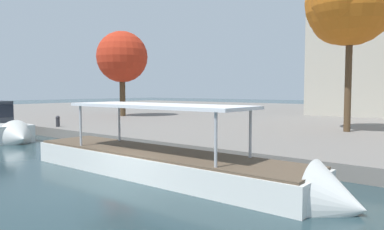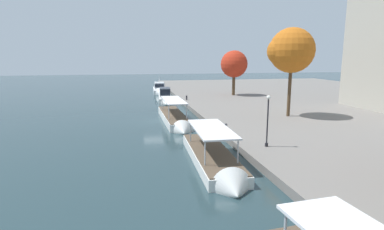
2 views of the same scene
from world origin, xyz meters
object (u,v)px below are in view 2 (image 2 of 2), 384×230
object	(u,v)px
lamp_post	(268,119)
tree_1	(234,64)
tour_boat_3	(215,162)
mooring_bollard_1	(187,97)
motor_yacht_1	(165,98)
mooring_bollard_0	(226,127)
motor_yacht_0	(160,90)
tree_2	(290,52)
tour_boat_2	(175,120)

from	to	relation	value
lamp_post	tree_1	distance (m)	36.12
tour_boat_3	mooring_bollard_1	size ratio (longest dim) A/B	15.21
motor_yacht_1	mooring_bollard_0	xyz separation A→B (m)	(25.04, 3.37, 0.27)
tour_boat_3	motor_yacht_0	bearing A→B (deg)	-178.77
motor_yacht_0	motor_yacht_1	xyz separation A→B (m)	(15.82, -0.51, 0.17)
motor_yacht_0	tree_1	world-z (taller)	tree_1
tour_boat_3	lamp_post	bearing A→B (deg)	114.26
mooring_bollard_1	tree_2	size ratio (longest dim) A/B	0.07
mooring_bollard_1	tree_1	distance (m)	12.95
lamp_post	motor_yacht_0	bearing A→B (deg)	-174.58
motor_yacht_1	tour_boat_2	xyz separation A→B (m)	(17.14, -0.81, -0.45)
motor_yacht_1	lamp_post	bearing A→B (deg)	13.78
motor_yacht_0	tour_boat_3	distance (m)	49.22
motor_yacht_1	mooring_bollard_0	bearing A→B (deg)	12.41
motor_yacht_0	mooring_bollard_0	world-z (taller)	motor_yacht_0
tour_boat_2	mooring_bollard_0	bearing A→B (deg)	27.52
motor_yacht_1	tree_1	world-z (taller)	tree_1
motor_yacht_0	motor_yacht_1	size ratio (longest dim) A/B	1.15
tour_boat_3	mooring_bollard_1	world-z (taller)	tour_boat_3
tree_1	tree_2	world-z (taller)	tree_2
motor_yacht_0	mooring_bollard_0	size ratio (longest dim) A/B	14.47
motor_yacht_0	tree_1	size ratio (longest dim) A/B	1.24
mooring_bollard_0	tree_2	world-z (taller)	tree_2
motor_yacht_0	lamp_post	xyz separation A→B (m)	(47.12, 4.47, 2.38)
tree_2	mooring_bollard_0	bearing A→B (deg)	-58.72
motor_yacht_0	motor_yacht_1	bearing A→B (deg)	1.75
tour_boat_2	tour_boat_3	xyz separation A→B (m)	(16.26, 0.66, 0.02)
motor_yacht_0	tree_2	xyz separation A→B (m)	(34.69, 13.00, 8.12)
mooring_bollard_1	tree_2	xyz separation A→B (m)	(17.13, 9.93, 7.64)
tour_boat_2	mooring_bollard_1	xyz separation A→B (m)	(-15.39, 4.39, 0.76)
motor_yacht_1	mooring_bollard_0	world-z (taller)	motor_yacht_1
tour_boat_3	tree_2	distance (m)	21.62
tour_boat_2	mooring_bollard_1	world-z (taller)	tour_boat_2
tour_boat_3	mooring_bollard_0	world-z (taller)	tour_boat_3
lamp_post	tree_1	world-z (taller)	tree_1
tour_boat_3	mooring_bollard_1	bearing A→B (deg)	175.27
mooring_bollard_1	tree_2	distance (m)	21.22
motor_yacht_1	tour_boat_3	world-z (taller)	motor_yacht_1
motor_yacht_1	tour_boat_2	bearing A→B (deg)	2.04
motor_yacht_0	tree_2	bearing A→B (deg)	24.15
mooring_bollard_1	tour_boat_3	bearing A→B (deg)	-6.72
motor_yacht_1	motor_yacht_0	bearing A→B (deg)	-177.12
tour_boat_2	tree_2	world-z (taller)	tree_2
tour_boat_2	tree_1	bearing A→B (deg)	143.85
tour_boat_2	tree_2	distance (m)	16.69
motor_yacht_0	mooring_bollard_1	bearing A→B (deg)	13.53
mooring_bollard_1	motor_yacht_1	bearing A→B (deg)	-116.01
tree_1	motor_yacht_1	bearing A→B (deg)	-76.14
motor_yacht_0	tour_boat_2	size ratio (longest dim) A/B	0.78
tour_boat_3	motor_yacht_1	bearing A→B (deg)	-178.25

